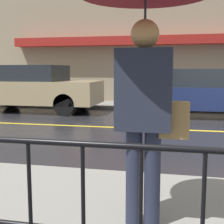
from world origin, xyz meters
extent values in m
cube|color=gray|center=(0.00, 4.56, 0.05)|extent=(28.00, 1.92, 0.10)
cube|color=gray|center=(0.00, 5.67, 2.93)|extent=(28.00, 0.30, 5.85)
cube|color=maroon|center=(0.00, 5.25, 2.60)|extent=(16.80, 0.55, 0.35)
cylinder|color=black|center=(-2.27, -5.94, 0.57)|extent=(0.02, 0.02, 0.93)
cylinder|color=black|center=(-1.95, -5.94, 0.57)|extent=(0.02, 0.02, 0.93)
cylinder|color=#23283D|center=(-1.79, -4.97, 0.52)|extent=(0.14, 0.14, 0.84)
cylinder|color=#23283D|center=(-1.64, -4.97, 0.52)|extent=(0.14, 0.14, 0.84)
cube|color=#232838|center=(-1.72, -4.97, 1.27)|extent=(0.45, 0.27, 0.66)
sphere|color=tan|center=(-1.72, -4.97, 1.72)|extent=(0.23, 0.23, 0.23)
cylinder|color=#262628|center=(-1.72, -4.97, 1.65)|extent=(0.02, 0.02, 0.74)
cube|color=#9E7A47|center=(-1.47, -4.97, 1.03)|extent=(0.24, 0.12, 0.30)
cube|color=tan|center=(-6.31, 2.46, 0.68)|extent=(4.50, 1.87, 0.76)
cube|color=#1E2328|center=(-6.49, 2.46, 1.32)|extent=(2.34, 1.72, 0.53)
cylinder|color=black|center=(-4.91, 3.29, 0.35)|extent=(0.69, 0.22, 0.69)
cylinder|color=black|center=(-4.91, 1.64, 0.35)|extent=(0.69, 0.22, 0.69)
cylinder|color=black|center=(-7.70, 3.29, 0.35)|extent=(0.69, 0.22, 0.69)
cube|color=#19234C|center=(-0.83, 2.46, 0.60)|extent=(4.58, 1.88, 0.66)
cube|color=#1E2328|center=(-1.02, 2.46, 1.19)|extent=(2.38, 1.73, 0.53)
cylinder|color=black|center=(-2.25, 3.29, 0.32)|extent=(0.64, 0.22, 0.64)
cylinder|color=black|center=(-2.25, 1.63, 0.32)|extent=(0.64, 0.22, 0.64)
camera|label=1|loc=(-1.44, -7.53, 1.44)|focal=50.00mm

